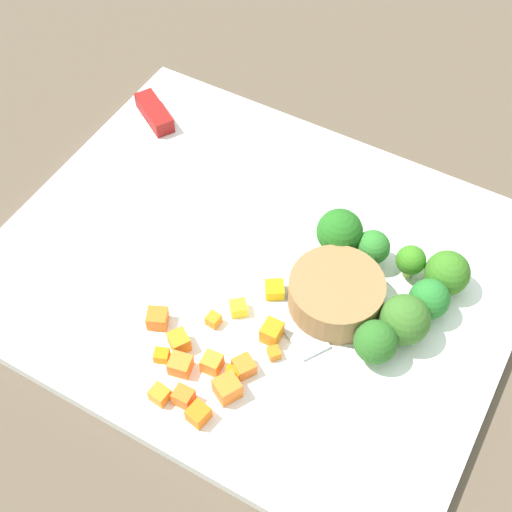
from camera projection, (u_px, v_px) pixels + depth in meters
name	position (u px, v px, depth m)	size (l,w,h in m)	color
ground_plane	(256.00, 271.00, 0.64)	(4.00, 4.00, 0.00)	brown
cutting_board	(256.00, 267.00, 0.63)	(0.44, 0.36, 0.01)	white
prep_bowl	(336.00, 294.00, 0.59)	(0.08, 0.08, 0.03)	olive
chef_knife	(198.00, 177.00, 0.68)	(0.30, 0.20, 0.02)	silver
carrot_dice_0	(212.00, 319.00, 0.59)	(0.01, 0.01, 0.01)	orange
carrot_dice_1	(154.00, 392.00, 0.55)	(0.01, 0.01, 0.01)	orange
carrot_dice_2	(177.00, 363.00, 0.56)	(0.02, 0.02, 0.01)	orange
carrot_dice_3	(157.00, 318.00, 0.59)	(0.02, 0.02, 0.01)	orange
carrot_dice_4	(244.00, 366.00, 0.56)	(0.02, 0.02, 0.01)	orange
carrot_dice_5	(274.00, 353.00, 0.57)	(0.01, 0.01, 0.01)	orange
carrot_dice_6	(227.00, 388.00, 0.55)	(0.02, 0.02, 0.02)	orange
carrot_dice_7	(198.00, 414.00, 0.54)	(0.02, 0.01, 0.01)	orange
carrot_dice_8	(162.00, 355.00, 0.57)	(0.01, 0.01, 0.01)	orange
carrot_dice_9	(212.00, 363.00, 0.56)	(0.01, 0.01, 0.01)	orange
carrot_dice_10	(233.00, 375.00, 0.56)	(0.01, 0.01, 0.01)	orange
carrot_dice_11	(184.00, 397.00, 0.54)	(0.01, 0.01, 0.01)	orange
carrot_dice_12	(179.00, 342.00, 0.57)	(0.02, 0.01, 0.02)	orange
carrot_dice_13	(272.00, 332.00, 0.58)	(0.02, 0.01, 0.02)	orange
pepper_dice_0	(238.00, 308.00, 0.59)	(0.01, 0.01, 0.01)	yellow
pepper_dice_1	(275.00, 291.00, 0.60)	(0.02, 0.02, 0.01)	yellow
broccoli_floret_0	(376.00, 342.00, 0.56)	(0.03, 0.03, 0.04)	#98B95A
broccoli_floret_1	(429.00, 299.00, 0.58)	(0.03, 0.03, 0.04)	#96B56C
broccoli_floret_2	(373.00, 248.00, 0.61)	(0.03, 0.03, 0.04)	#7FAB5E
broccoli_floret_3	(411.00, 261.00, 0.61)	(0.03, 0.03, 0.03)	#97B054
broccoli_floret_4	(447.00, 273.00, 0.60)	(0.04, 0.04, 0.04)	#8FB662
broccoli_floret_5	(340.00, 232.00, 0.62)	(0.04, 0.04, 0.05)	#87BF59
broccoli_floret_6	(405.00, 320.00, 0.57)	(0.04, 0.04, 0.04)	#95AB68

